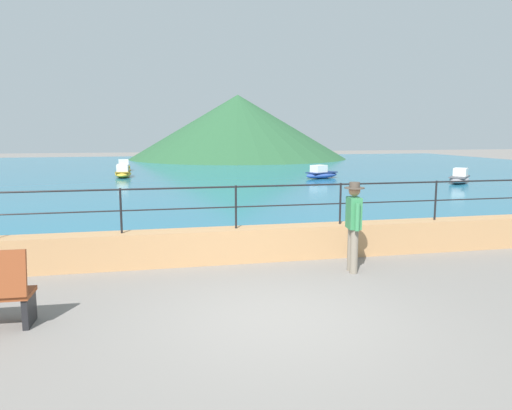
% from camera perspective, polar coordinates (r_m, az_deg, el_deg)
% --- Properties ---
extents(ground_plane, '(120.00, 120.00, 0.00)m').
position_cam_1_polar(ground_plane, '(7.30, 2.13, -13.01)').
color(ground_plane, slate).
extents(promenade_wall, '(20.00, 0.56, 0.70)m').
position_cam_1_polar(promenade_wall, '(10.19, -2.35, -4.68)').
color(promenade_wall, tan).
rests_on(promenade_wall, ground).
extents(railing, '(18.44, 0.04, 0.90)m').
position_cam_1_polar(railing, '(10.01, -2.38, 0.82)').
color(railing, black).
rests_on(railing, promenade_wall).
extents(lake_water, '(64.00, 44.32, 0.06)m').
position_cam_1_polar(lake_water, '(32.57, -9.27, 3.79)').
color(lake_water, '#236B89').
rests_on(lake_water, ground).
extents(hill_main, '(21.80, 21.80, 6.36)m').
position_cam_1_polar(hill_main, '(49.36, -2.14, 9.15)').
color(hill_main, '#285633').
rests_on(hill_main, ground).
extents(person_walking, '(0.38, 0.57, 1.75)m').
position_cam_1_polar(person_walking, '(9.45, 11.38, -2.01)').
color(person_walking, slate).
rests_on(person_walking, ground).
extents(boat_1, '(2.24, 2.29, 0.76)m').
position_cam_1_polar(boat_1, '(27.32, 22.80, 2.96)').
color(boat_1, gray).
rests_on(boat_1, lake_water).
extents(boat_2, '(0.96, 2.32, 0.76)m').
position_cam_1_polar(boat_2, '(29.53, -15.35, 3.69)').
color(boat_2, gold).
rests_on(boat_2, lake_water).
extents(boat_3, '(1.16, 2.39, 0.76)m').
position_cam_1_polar(boat_3, '(34.60, -15.31, 4.37)').
color(boat_3, gold).
rests_on(boat_3, lake_water).
extents(boat_4, '(2.46, 1.81, 0.76)m').
position_cam_1_polar(boat_4, '(28.03, 7.66, 3.68)').
color(boat_4, '#2D4C9E').
rests_on(boat_4, lake_water).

